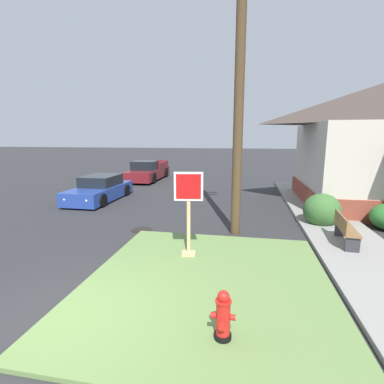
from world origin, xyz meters
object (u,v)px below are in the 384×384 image
Objects in this scene: pickup_truck_maroon at (148,172)px; street_bench at (345,228)px; stop_sign at (189,215)px; parked_sedan_blue at (100,190)px; utility_pole at (240,79)px; fire_hydrant at (223,316)px; manhole_cover at (141,230)px.

street_bench is (10.08, -11.75, -0.03)m from pickup_truck_maroon.
street_bench is (4.30, 1.59, -0.59)m from stop_sign.
stop_sign is at bearing -66.56° from pickup_truck_maroon.
utility_pole is at bearing -29.76° from parked_sedan_blue.
fire_hydrant is 0.09× the size of utility_pole.
utility_pole reaches higher than street_bench.
utility_pole is (1.14, 2.21, 3.71)m from stop_sign.
utility_pole is at bearing 62.70° from stop_sign.
parked_sedan_blue reaches higher than street_bench.
fire_hydrant is 3.35m from stop_sign.
stop_sign is at bearing -117.30° from utility_pole.
utility_pole reaches higher than fire_hydrant.
pickup_truck_maroon is at bearing 89.45° from parked_sedan_blue.
stop_sign is at bearing -43.45° from manhole_cover.
parked_sedan_blue is 2.88× the size of street_bench.
street_bench is (10.15, -4.62, 0.04)m from parked_sedan_blue.
manhole_cover is 0.13× the size of pickup_truck_maroon.
pickup_truck_maroon reaches higher than parked_sedan_blue.
parked_sedan_blue is (-7.00, 9.26, 0.08)m from fire_hydrant.
manhole_cover is at bearing -48.28° from parked_sedan_blue.
pickup_truck_maroon reaches higher than manhole_cover.
fire_hydrant is at bearing -52.92° from parked_sedan_blue.
pickup_truck_maroon is at bearing 121.88° from utility_pole.
fire_hydrant is 0.53× the size of street_bench.
stop_sign is 0.24× the size of utility_pole.
stop_sign reaches higher than fire_hydrant.
utility_pole is (6.99, -4.00, 4.34)m from parked_sedan_blue.
manhole_cover is at bearing 122.63° from fire_hydrant.
parked_sedan_blue is 7.13m from pickup_truck_maroon.
manhole_cover is (-2.06, 1.95, -1.17)m from stop_sign.
manhole_cover is 5.73m from parked_sedan_blue.
stop_sign is 0.51× the size of parked_sedan_blue.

